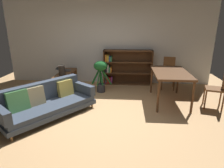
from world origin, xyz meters
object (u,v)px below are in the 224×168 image
object	(u,v)px
desk_speaker	(62,70)
potted_floor_plant	(101,72)
media_console	(66,81)
open_laptop	(64,70)
bookshelf	(125,67)
dining_chair_near	(169,71)
fabric_couch	(46,102)
dining_table	(171,75)
dining_chair_far	(218,88)

from	to	relation	value
desk_speaker	potted_floor_plant	distance (m)	1.12
media_console	open_laptop	world-z (taller)	open_laptop
bookshelf	dining_chair_near	bearing A→B (deg)	-13.96
desk_speaker	dining_chair_near	size ratio (longest dim) A/B	0.30
fabric_couch	potted_floor_plant	world-z (taller)	potted_floor_plant
media_console	bookshelf	size ratio (longest dim) A/B	0.82
open_laptop	bookshelf	distance (m)	1.97
potted_floor_plant	dining_chair_near	distance (m)	2.13
potted_floor_plant	bookshelf	xyz separation A→B (m)	(0.70, 0.88, -0.06)
desk_speaker	media_console	bearing A→B (deg)	92.44
fabric_couch	dining_table	world-z (taller)	dining_table
dining_chair_far	bookshelf	bearing A→B (deg)	141.26
potted_floor_plant	bookshelf	size ratio (longest dim) A/B	0.59
open_laptop	potted_floor_plant	bearing A→B (deg)	-20.37
fabric_couch	potted_floor_plant	bearing A→B (deg)	57.97
potted_floor_plant	media_console	bearing A→B (deg)	170.06
potted_floor_plant	dining_table	distance (m)	1.96
dining_table	bookshelf	xyz separation A→B (m)	(-1.17, 1.50, -0.17)
open_laptop	dining_table	bearing A→B (deg)	-19.11
dining_table	fabric_couch	bearing A→B (deg)	-160.71
media_console	potted_floor_plant	bearing A→B (deg)	-9.94
desk_speaker	dining_chair_near	xyz separation A→B (m)	(3.18, 0.66, -0.12)
open_laptop	desk_speaker	size ratio (longest dim) A/B	1.67
fabric_couch	dining_chair_far	world-z (taller)	dining_chair_far
fabric_couch	bookshelf	size ratio (longest dim) A/B	1.33
fabric_couch	dining_chair_far	bearing A→B (deg)	10.19
bookshelf	open_laptop	bearing A→B (deg)	-167.57
open_laptop	bookshelf	size ratio (longest dim) A/B	0.31
dining_chair_near	potted_floor_plant	bearing A→B (deg)	-165.28
fabric_couch	media_console	bearing A→B (deg)	93.55
fabric_couch	dining_chair_far	distance (m)	4.01
fabric_couch	open_laptop	world-z (taller)	fabric_couch
open_laptop	dining_chair_far	bearing A→B (deg)	-18.20
open_laptop	potted_floor_plant	size ratio (longest dim) A/B	0.53
dining_table	bookshelf	world-z (taller)	bookshelf
dining_chair_far	dining_table	bearing A→B (deg)	164.48
desk_speaker	open_laptop	bearing A→B (deg)	101.52
dining_table	dining_chair_near	size ratio (longest dim) A/B	1.47
desk_speaker	dining_table	bearing A→B (deg)	-9.43
potted_floor_plant	dining_chair_near	world-z (taller)	dining_chair_near
fabric_couch	desk_speaker	distance (m)	1.54
bookshelf	dining_table	bearing A→B (deg)	-52.08
open_laptop	dining_table	xyz separation A→B (m)	(3.09, -1.07, 0.18)
potted_floor_plant	dining_table	world-z (taller)	potted_floor_plant
open_laptop	dining_chair_near	distance (m)	3.30
fabric_couch	media_console	world-z (taller)	fabric_couch
desk_speaker	bookshelf	xyz separation A→B (m)	(1.81, 1.00, -0.11)
dining_table	open_laptop	bearing A→B (deg)	160.89
potted_floor_plant	dining_table	size ratio (longest dim) A/B	0.66
dining_chair_near	bookshelf	xyz separation A→B (m)	(-1.37, 0.34, 0.02)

